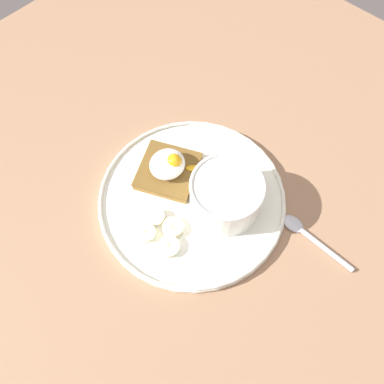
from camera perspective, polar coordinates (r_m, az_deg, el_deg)
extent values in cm
cube|color=#9B7456|center=(62.31, 0.00, -1.67)|extent=(120.00, 120.00, 2.00)
cylinder|color=white|center=(60.96, 0.00, -1.07)|extent=(30.35, 30.35, 1.00)
torus|color=white|center=(60.24, 0.00, -0.73)|extent=(30.15, 30.15, 0.60)
cylinder|color=white|center=(57.27, 5.19, -0.53)|extent=(11.09, 11.09, 6.53)
torus|color=white|center=(54.38, 5.46, 1.00)|extent=(11.29, 11.29, 0.60)
cylinder|color=beige|center=(57.57, 5.16, -0.68)|extent=(9.69, 9.69, 5.45)
ellipsoid|color=beige|center=(55.33, 5.37, 0.48)|extent=(9.20, 9.20, 1.20)
ellipsoid|color=beige|center=(55.82, 8.22, 1.69)|extent=(1.97, 2.28, 0.83)
ellipsoid|color=tan|center=(54.86, 6.27, 0.30)|extent=(2.27, 2.14, 0.82)
ellipsoid|color=olive|center=(55.33, 6.18, 1.17)|extent=(2.10, 2.04, 0.76)
ellipsoid|color=#A98258|center=(53.68, 4.73, -2.21)|extent=(1.31, 1.61, 0.60)
ellipsoid|color=#C3C194|center=(55.20, 5.29, 0.84)|extent=(1.49, 1.39, 0.54)
cube|color=brown|center=(61.52, -3.70, 3.49)|extent=(12.40, 12.40, 0.30)
cube|color=olive|center=(62.09, -3.66, 3.18)|extent=(12.16, 12.16, 1.53)
ellipsoid|color=white|center=(60.17, -3.78, 4.25)|extent=(5.91, 5.58, 2.95)
sphere|color=gold|center=(59.43, -2.74, 4.67)|extent=(2.53, 2.53, 2.53)
ellipsoid|color=gold|center=(61.16, 0.14, 3.68)|extent=(2.46, 2.51, 0.36)
cylinder|color=#EDE8B9|center=(57.91, -7.01, -6.15)|extent=(3.52, 3.61, 1.36)
cylinder|color=#B9B590|center=(57.46, -7.06, -5.97)|extent=(0.63, 0.64, 0.19)
cylinder|color=beige|center=(57.87, -2.95, -5.44)|extent=(4.20, 4.14, 1.32)
cylinder|color=#B8B185|center=(57.43, -2.97, -5.27)|extent=(0.75, 0.74, 0.19)
cylinder|color=#EFEEC3|center=(56.76, -3.58, -8.25)|extent=(4.12, 4.21, 1.59)
cylinder|color=#BABA98|center=(56.24, -3.62, -8.07)|extent=(0.74, 0.75, 0.21)
cylinder|color=#FAEFC2|center=(58.68, -5.48, -3.83)|extent=(2.97, 2.84, 1.44)
cylinder|color=#C3BA97|center=(58.23, -5.52, -3.64)|extent=(0.52, 0.51, 0.20)
cylinder|color=silver|center=(61.34, 19.21, -7.82)|extent=(0.83, 10.98, 0.80)
ellipsoid|color=silver|center=(61.41, 15.13, -4.68)|extent=(2.41, 3.61, 0.70)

